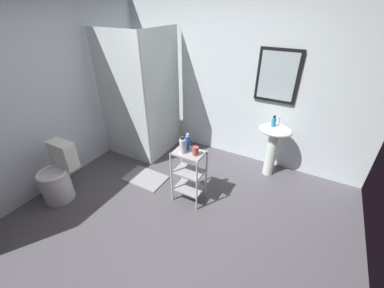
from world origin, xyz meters
name	(u,v)px	position (x,y,z in m)	size (l,w,h in m)	color
ground_plane	(168,220)	(0.00, 0.00, -0.01)	(4.20, 4.20, 0.02)	#504C54
wall_back	(231,80)	(0.01, 1.85, 1.25)	(4.20, 0.14, 2.50)	silver
wall_left	(41,96)	(-1.85, 0.00, 1.25)	(0.10, 4.20, 2.50)	silver
shower_stall	(145,126)	(-1.22, 1.18, 0.46)	(0.92, 0.92, 2.00)	white
pedestal_sink	(274,141)	(0.84, 1.52, 0.58)	(0.46, 0.37, 0.81)	white
sink_faucet	(279,120)	(0.84, 1.64, 0.86)	(0.03, 0.03, 0.10)	silver
toilet	(58,177)	(-1.48, -0.32, 0.31)	(0.37, 0.49, 0.76)	white
storage_cart	(189,172)	(0.05, 0.45, 0.44)	(0.38, 0.28, 0.74)	silver
hand_soap_bottle	(274,122)	(0.79, 1.49, 0.88)	(0.06, 0.06, 0.16)	#389ED1
lotion_bottle_white	(182,146)	(-0.01, 0.41, 0.84)	(0.07, 0.07, 0.22)	white
shampoo_bottle_blue	(188,142)	(0.00, 0.51, 0.83)	(0.06, 0.06, 0.21)	blue
rinse_cup	(196,151)	(0.14, 0.44, 0.79)	(0.07, 0.07, 0.11)	#B24742
bath_mat	(146,178)	(-0.73, 0.50, 0.01)	(0.60, 0.40, 0.02)	gray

